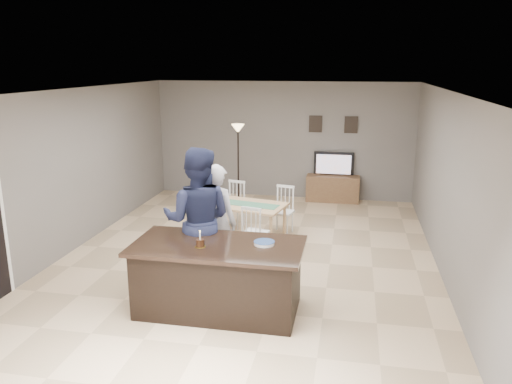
% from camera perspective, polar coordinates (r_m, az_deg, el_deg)
% --- Properties ---
extents(floor, '(8.00, 8.00, 0.00)m').
position_cam_1_polar(floor, '(8.26, -0.95, -7.53)').
color(floor, tan).
rests_on(floor, ground).
extents(room_shell, '(8.00, 8.00, 8.00)m').
position_cam_1_polar(room_shell, '(7.78, -1.00, 3.99)').
color(room_shell, slate).
rests_on(room_shell, floor).
extents(kitchen_island, '(2.15, 1.10, 0.90)m').
position_cam_1_polar(kitchen_island, '(6.47, -4.32, -9.66)').
color(kitchen_island, black).
rests_on(kitchen_island, floor).
extents(tv_console, '(1.20, 0.40, 0.60)m').
position_cam_1_polar(tv_console, '(11.60, 8.75, 0.39)').
color(tv_console, brown).
rests_on(tv_console, floor).
extents(television, '(0.91, 0.12, 0.53)m').
position_cam_1_polar(television, '(11.55, 8.87, 3.19)').
color(television, black).
rests_on(television, tv_console).
extents(tv_screen_glow, '(0.78, 0.00, 0.78)m').
position_cam_1_polar(tv_screen_glow, '(11.47, 8.85, 3.14)').
color(tv_screen_glow, orange).
rests_on(tv_screen_glow, tv_console).
extents(picture_frames, '(1.10, 0.02, 0.38)m').
position_cam_1_polar(picture_frames, '(11.55, 8.82, 7.65)').
color(picture_frames, black).
rests_on(picture_frames, room_shell).
extents(woman, '(0.72, 0.58, 1.72)m').
position_cam_1_polar(woman, '(7.28, -4.48, -3.44)').
color(woman, '#B6B5BA').
rests_on(woman, floor).
extents(man, '(1.05, 0.86, 2.02)m').
position_cam_1_polar(man, '(6.90, -6.69, -3.19)').
color(man, '#1B203D').
rests_on(man, floor).
extents(birthday_cake, '(0.14, 0.14, 0.21)m').
position_cam_1_polar(birthday_cake, '(6.22, -6.40, -5.80)').
color(birthday_cake, gold).
rests_on(birthday_cake, kitchen_island).
extents(plate_stack, '(0.26, 0.26, 0.04)m').
position_cam_1_polar(plate_stack, '(6.26, 0.95, -5.85)').
color(plate_stack, white).
rests_on(plate_stack, kitchen_island).
extents(dining_table, '(1.70, 1.89, 0.89)m').
position_cam_1_polar(dining_table, '(8.86, -1.46, -2.09)').
color(dining_table, tan).
rests_on(dining_table, floor).
extents(floor_lamp, '(0.28, 0.28, 1.85)m').
position_cam_1_polar(floor_lamp, '(10.69, -2.06, 5.54)').
color(floor_lamp, black).
rests_on(floor_lamp, floor).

